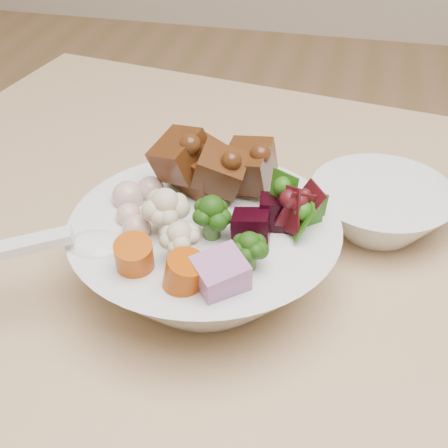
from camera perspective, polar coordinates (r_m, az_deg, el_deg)
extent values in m
cylinder|color=tan|center=(1.28, -10.90, -2.89)|extent=(0.06, 0.06, 0.69)
cylinder|color=tan|center=(1.31, 17.60, -11.39)|extent=(0.03, 0.03, 0.41)
sphere|color=black|center=(0.55, -1.12, 0.05)|extent=(0.04, 0.04, 0.04)
sphere|color=#BCB18E|center=(0.55, -5.31, 0.46)|extent=(0.05, 0.05, 0.05)
cube|color=black|center=(0.57, 4.76, 0.87)|extent=(0.04, 0.04, 0.03)
cube|color=#9A5D92|center=(0.50, -0.32, -4.81)|extent=(0.05, 0.06, 0.04)
cylinder|color=#AD4004|center=(0.52, -8.18, -3.13)|extent=(0.04, 0.04, 0.03)
sphere|color=tan|center=(0.58, -8.70, 0.80)|extent=(0.03, 0.03, 0.03)
ellipsoid|color=silver|center=(0.56, -11.56, -2.01)|extent=(0.07, 0.06, 0.02)
cube|color=silver|center=(0.56, -18.88, -2.09)|extent=(0.11, 0.06, 0.03)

